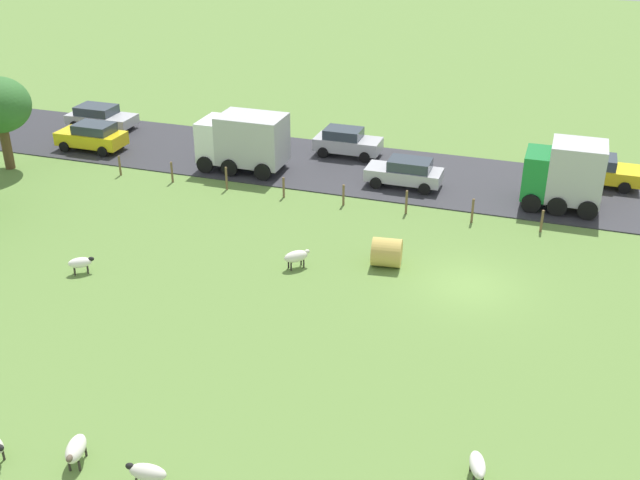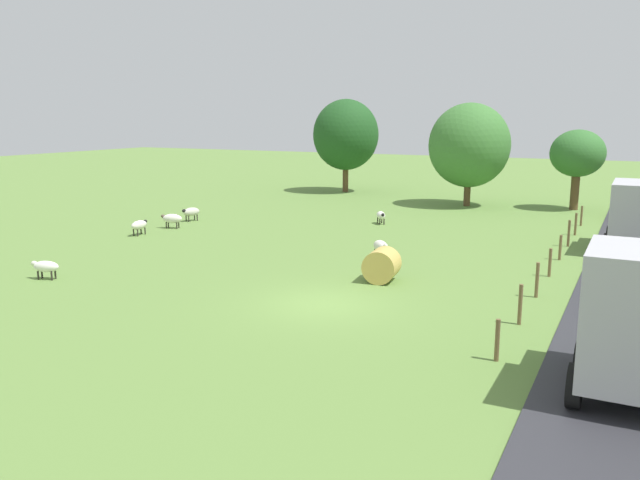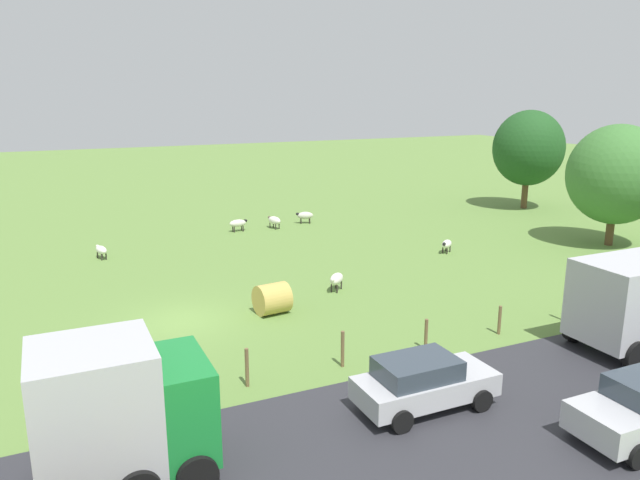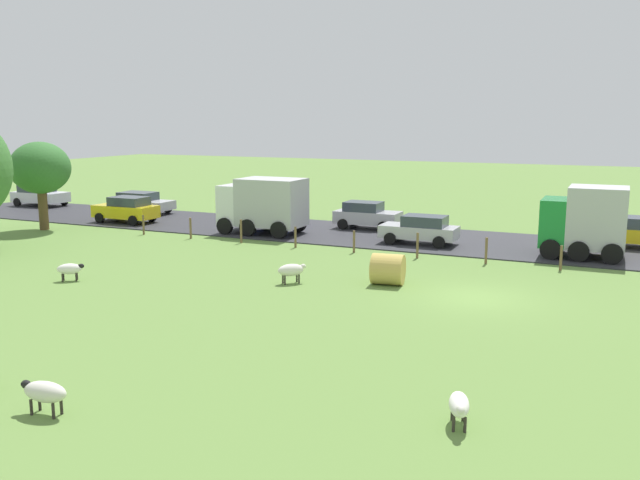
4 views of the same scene
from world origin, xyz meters
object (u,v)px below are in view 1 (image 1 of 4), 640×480
object	(u,v)px
sheep_0	(81,263)
sheep_4	(147,472)
hay_bale_0	(387,252)
car_2	(100,117)
car_0	(347,142)
truck_0	(244,140)
car_1	(596,169)
sheep_5	(296,256)
truck_1	(565,174)
car_4	(246,133)
sheep_3	(76,449)
car_5	(92,136)
car_6	(405,172)
sheep_2	(478,465)

from	to	relation	value
sheep_0	sheep_4	xyz separation A→B (m)	(-10.07, -9.08, 0.04)
hay_bale_0	car_2	distance (m)	25.75
hay_bale_0	car_0	distance (m)	13.88
truck_0	car_1	bearing A→B (deg)	-77.96
sheep_5	truck_1	bearing A→B (deg)	-45.60
sheep_0	car_4	distance (m)	17.20
sheep_3	car_4	world-z (taller)	car_4
car_5	car_6	world-z (taller)	car_5
sheep_3	sheep_4	world-z (taller)	sheep_3
sheep_0	truck_0	world-z (taller)	truck_0
hay_bale_0	sheep_0	bearing A→B (deg)	111.65
car_0	car_4	bearing A→B (deg)	93.15
truck_1	car_2	distance (m)	29.71
truck_0	truck_1	xyz separation A→B (m)	(0.28, -17.45, 0.05)
sheep_4	car_2	xyz separation A→B (m)	(27.39, 19.37, 0.30)
car_6	sheep_0	bearing A→B (deg)	141.54
truck_1	car_2	world-z (taller)	truck_1
sheep_2	truck_1	bearing A→B (deg)	-3.85
hay_bale_0	car_1	xyz separation A→B (m)	(12.68, -8.54, 0.26)
sheep_5	car_1	bearing A→B (deg)	-40.74
car_1	car_2	xyz separation A→B (m)	(-0.22, 31.08, -0.04)
sheep_2	sheep_0	bearing A→B (deg)	69.06
sheep_3	car_1	distance (m)	30.88
car_4	truck_0	bearing A→B (deg)	-158.17
sheep_0	sheep_3	distance (m)	11.93
sheep_3	truck_1	bearing A→B (deg)	-27.95
sheep_3	car_4	distance (m)	27.85
sheep_0	sheep_3	bearing A→B (deg)	-146.20
sheep_0	car_5	size ratio (longest dim) A/B	0.26
truck_1	car_1	distance (m)	4.21
sheep_3	truck_0	bearing A→B (deg)	11.82
truck_1	car_1	size ratio (longest dim) A/B	0.86
truck_0	car_4	size ratio (longest dim) A/B	1.21
truck_1	car_0	size ratio (longest dim) A/B	0.97
car_1	sheep_3	bearing A→B (deg)	152.72
car_0	car_6	size ratio (longest dim) A/B	0.97
truck_0	car_5	distance (m)	10.16
truck_1	car_5	bearing A→B (deg)	90.44
truck_0	car_4	bearing A→B (deg)	21.83
sheep_2	truck_0	xyz separation A→B (m)	(20.29, 16.07, 1.29)
car_2	car_4	xyz separation A→B (m)	(-0.12, -10.54, 0.04)
truck_0	car_5	xyz separation A→B (m)	(0.07, 10.13, -0.87)
truck_0	truck_1	size ratio (longest dim) A/B	1.27
sheep_4	truck_0	size ratio (longest dim) A/B	0.26
sheep_2	sheep_4	world-z (taller)	sheep_4
car_1	car_6	world-z (taller)	car_1
truck_0	car_4	world-z (taller)	truck_0
sheep_4	sheep_5	bearing A→B (deg)	2.07
car_1	car_4	distance (m)	20.54
hay_bale_0	truck_1	size ratio (longest dim) A/B	0.33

